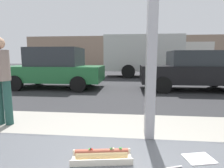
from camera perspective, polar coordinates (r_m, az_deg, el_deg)
ground_plane at (r=9.01m, az=6.27°, el=-0.38°), size 60.00×60.00×0.00m
sidewalk_strip at (r=2.83m, az=7.70°, el=-19.36°), size 16.00×2.80×0.10m
building_facade_far at (r=24.19m, az=5.97°, el=10.02°), size 28.00×1.20×4.15m
hotdog_tray_near at (r=0.84m, az=-3.27°, el=-21.57°), size 0.27×0.13×0.05m
napkin_wrapper at (r=0.93m, az=25.85°, el=-20.53°), size 0.14×0.12×0.00m
parked_car_green at (r=8.49m, az=-17.50°, el=4.83°), size 4.27×2.06×1.79m
parked_car_black at (r=8.25m, az=24.24°, el=3.99°), size 4.20×1.90×1.64m
box_truck at (r=13.13m, az=12.87°, el=9.09°), size 6.99×2.44×2.86m
pedestrian at (r=3.90m, az=-31.71°, el=2.30°), size 0.32×0.32×1.63m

